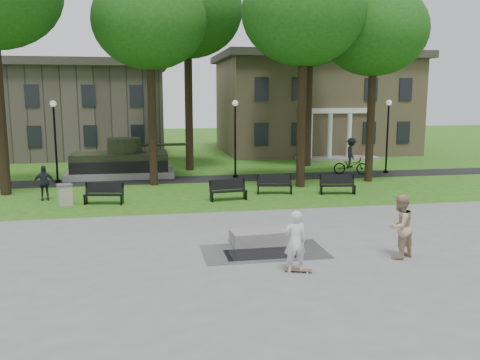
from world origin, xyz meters
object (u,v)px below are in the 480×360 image
(skateboarder, at_px, (295,241))
(cyclist, at_px, (351,159))
(trash_bin, at_px, (65,194))
(concrete_block, at_px, (263,237))
(park_bench_0, at_px, (104,193))
(friend_watching, at_px, (400,226))

(skateboarder, distance_m, cyclist, 19.19)
(trash_bin, bearing_deg, concrete_block, -45.75)
(skateboarder, distance_m, park_bench_0, 12.24)
(friend_watching, bearing_deg, trash_bin, -68.99)
(skateboarder, relative_size, park_bench_0, 0.98)
(cyclist, bearing_deg, skateboarder, 167.78)
(concrete_block, bearing_deg, skateboarder, -85.52)
(cyclist, height_order, park_bench_0, cyclist)
(skateboarder, height_order, trash_bin, skateboarder)
(trash_bin, bearing_deg, park_bench_0, -6.02)
(park_bench_0, relative_size, trash_bin, 1.93)
(friend_watching, bearing_deg, cyclist, -135.11)
(concrete_block, distance_m, cyclist, 16.74)
(park_bench_0, xyz_separation_m, trash_bin, (-1.76, 0.19, -0.04))
(park_bench_0, distance_m, trash_bin, 1.77)
(friend_watching, xyz_separation_m, trash_bin, (-11.40, 10.15, -0.54))
(concrete_block, distance_m, park_bench_0, 9.63)
(friend_watching, height_order, park_bench_0, friend_watching)
(skateboarder, bearing_deg, trash_bin, -53.61)
(park_bench_0, height_order, trash_bin, park_bench_0)
(friend_watching, height_order, trash_bin, friend_watching)
(trash_bin, bearing_deg, skateboarder, -53.96)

